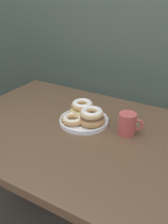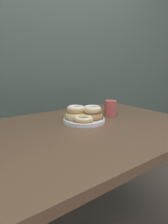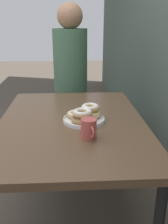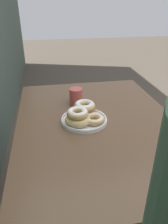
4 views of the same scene
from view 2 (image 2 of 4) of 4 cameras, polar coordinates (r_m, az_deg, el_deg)
wall_back at (r=1.62m, az=-14.96°, el=22.88°), size 8.00×0.05×2.60m
dining_table at (r=1.03m, az=1.71°, el=-7.90°), size 1.23×0.89×0.72m
donut_plate at (r=1.06m, az=-0.07°, el=-0.96°), size 0.27×0.26×0.09m
coffee_mug at (r=1.21m, az=8.67°, el=1.32°), size 0.12×0.08×0.11m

